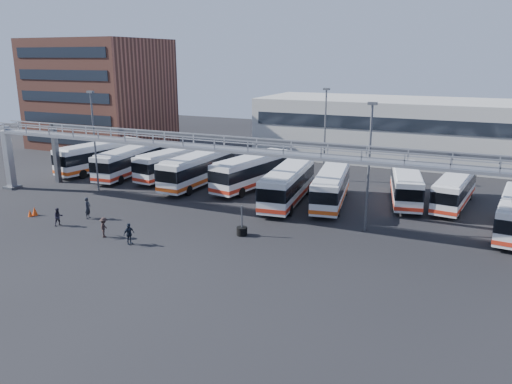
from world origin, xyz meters
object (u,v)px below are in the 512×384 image
at_px(bus_3, 198,168).
at_px(bus_7, 406,184).
at_px(bus_2, 174,162).
at_px(cone_right, 35,211).
at_px(bus_0, 101,156).
at_px(bus_4, 253,170).
at_px(bus_6, 331,186).
at_px(light_pole_left, 94,136).
at_px(light_pole_back, 325,130).
at_px(bus_8, 455,189).
at_px(pedestrian_b, 58,217).
at_px(pedestrian_d, 129,234).
at_px(light_pole_mid, 369,161).
at_px(tire_stack, 242,230).
at_px(pedestrian_a, 88,208).
at_px(bus_5, 288,184).
at_px(pedestrian_c, 104,227).
at_px(cone_left, 30,213).
at_px(bus_1, 128,161).

xyz_separation_m(bus_3, bus_7, (21.18, 2.90, -0.16)).
height_order(bus_2, cone_right, bus_2).
height_order(bus_0, bus_4, bus_0).
height_order(bus_6, bus_7, bus_6).
bearing_deg(light_pole_left, light_pole_back, 34.99).
xyz_separation_m(bus_8, pedestrian_b, (-29.32, -19.12, -0.93)).
bearing_deg(bus_2, bus_8, 10.23).
xyz_separation_m(bus_6, pedestrian_d, (-10.78, -16.04, -0.97)).
bearing_deg(light_pole_mid, bus_8, 59.08).
bearing_deg(pedestrian_b, bus_3, 14.72).
bearing_deg(tire_stack, bus_3, 132.74).
height_order(light_pole_mid, bus_0, light_pole_mid).
bearing_deg(light_pole_left, cone_right, -85.89).
bearing_deg(pedestrian_a, pedestrian_b, 145.01).
bearing_deg(pedestrian_a, bus_8, -75.49).
distance_m(bus_2, bus_5, 15.98).
relative_size(light_pole_mid, bus_8, 1.00).
bearing_deg(bus_5, tire_stack, -96.98).
distance_m(light_pole_left, bus_6, 24.28).
height_order(bus_3, bus_7, bus_3).
distance_m(bus_2, pedestrian_c, 19.56).
distance_m(light_pole_left, bus_2, 9.81).
height_order(cone_left, cone_right, cone_right).
distance_m(bus_1, pedestrian_a, 15.53).
distance_m(bus_0, pedestrian_a, 18.65).
distance_m(pedestrian_b, pedestrian_c, 5.30).
distance_m(bus_8, pedestrian_c, 31.11).
relative_size(bus_2, bus_8, 1.08).
distance_m(light_pole_mid, bus_0, 34.94).
xyz_separation_m(light_pole_left, cone_left, (0.54, -9.31, -5.42)).
distance_m(bus_6, pedestrian_a, 21.86).
xyz_separation_m(bus_6, bus_7, (6.22, 3.90, -0.01)).
distance_m(bus_6, bus_7, 7.35).
bearing_deg(cone_left, pedestrian_a, 18.66).
bearing_deg(bus_3, bus_8, 8.89).
distance_m(bus_2, bus_3, 4.78).
distance_m(light_pole_back, pedestrian_a, 26.44).
xyz_separation_m(bus_0, bus_6, (29.20, -2.29, -0.16)).
xyz_separation_m(bus_3, bus_6, (14.96, -1.00, -0.15)).
bearing_deg(cone_left, bus_7, 31.87).
xyz_separation_m(bus_4, bus_7, (15.44, 1.32, -0.15)).
relative_size(light_pole_back, bus_6, 0.94).
bearing_deg(pedestrian_a, pedestrian_c, -140.75).
distance_m(light_pole_left, cone_left, 10.78).
bearing_deg(bus_7, pedestrian_d, -141.69).
height_order(bus_5, cone_right, bus_5).
distance_m(bus_7, pedestrian_d, 26.22).
height_order(bus_0, bus_7, bus_0).
relative_size(bus_4, bus_6, 1.08).
distance_m(light_pole_left, light_pole_back, 24.41).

